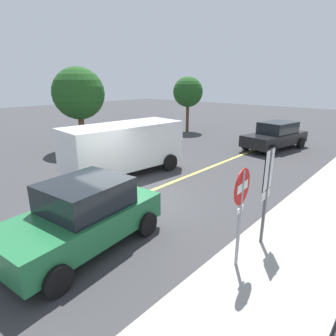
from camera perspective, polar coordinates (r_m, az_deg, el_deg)
name	(u,v)px	position (r m, az deg, el deg)	size (l,w,h in m)	color
ground_plane	(127,200)	(9.93, -8.22, -6.47)	(80.00, 80.00, 0.00)	#38383A
sidewalk_curb	(284,262)	(7.15, 22.48, -17.26)	(40.00, 2.50, 0.15)	#9E9B93
lane_marking_centre	(182,178)	(11.92, 2.83, -2.14)	(28.00, 0.16, 0.01)	#E0D14C
stop_sign	(241,203)	(5.93, 14.55, -6.96)	(0.76, 0.10, 2.34)	gray
speed_limit_sign	(267,181)	(6.91, 19.52, -2.41)	(0.54, 0.06, 2.52)	#4C4C51
white_van	(123,146)	(12.34, -9.01, 4.45)	(5.37, 2.66, 2.20)	white
car_black_near_curb	(275,136)	(18.08, 20.94, 6.14)	(4.70, 2.60, 1.61)	black
car_green_approaching	(82,215)	(7.25, -16.97, -9.17)	(4.17, 2.47, 1.68)	#236B3D
tree_left_verge	(79,94)	(17.59, -17.66, 14.15)	(2.98, 2.98, 4.74)	#513823
tree_centre_verge	(188,92)	(22.94, 4.06, 15.10)	(2.33, 2.33, 4.27)	#513823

